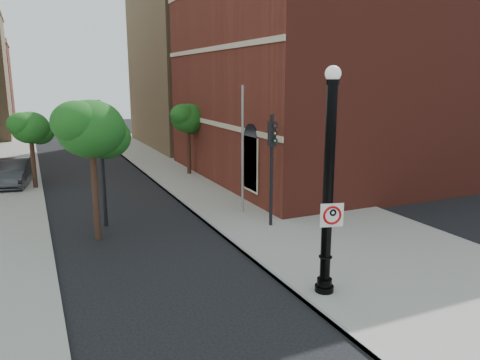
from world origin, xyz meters
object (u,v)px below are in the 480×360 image
no_parking_sign (332,215)px  traffic_signal_left (101,143)px  traffic_signal_right (272,153)px  lamppost (328,195)px  parked_car (14,173)px

no_parking_sign → traffic_signal_left: size_ratio=0.13×
traffic_signal_right → lamppost: bearing=-89.2°
no_parking_sign → parked_car: size_ratio=0.14×
lamppost → traffic_signal_right: (1.46, 5.93, 0.20)m
traffic_signal_left → parked_car: bearing=118.5°
parked_car → traffic_signal_left: size_ratio=0.89×
lamppost → no_parking_sign: 0.55m
no_parking_sign → traffic_signal_left: bearing=131.1°
no_parking_sign → traffic_signal_left: traffic_signal_left is taller
traffic_signal_left → traffic_signal_right: traffic_signal_left is taller
no_parking_sign → parked_car: (-8.22, 18.77, -1.63)m
parked_car → traffic_signal_left: 10.62m
traffic_signal_left → traffic_signal_right: bearing=-18.6°
no_parking_sign → traffic_signal_left: 10.31m
no_parking_sign → parked_car: bearing=127.8°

